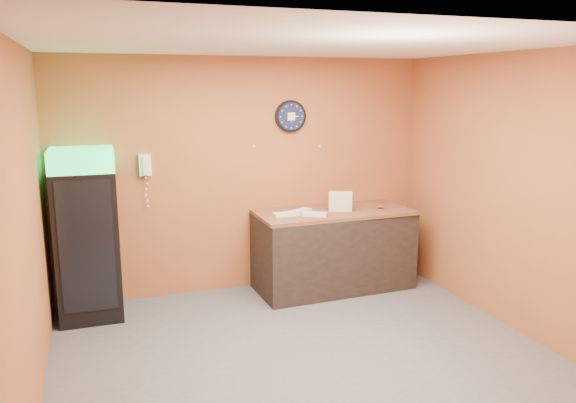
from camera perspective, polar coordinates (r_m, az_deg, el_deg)
name	(u,v)px	position (r m, az deg, el deg)	size (l,w,h in m)	color
floor	(305,356)	(5.40, 1.77, -15.43)	(4.50, 4.50, 0.00)	#47474C
back_wall	(246,175)	(6.79, -4.26, 2.67)	(4.50, 0.02, 2.80)	#AA542F
left_wall	(26,231)	(4.63, -25.11, -2.69)	(0.02, 4.00, 2.80)	#AA542F
right_wall	(514,193)	(6.10, 22.00, 0.81)	(0.02, 4.00, 2.80)	#AA542F
ceiling	(307,44)	(4.82, 1.98, 15.72)	(4.50, 4.00, 0.02)	white
beverage_cooler	(87,238)	(6.29, -19.73, -3.46)	(0.65, 0.66, 1.83)	black
prep_counter	(333,251)	(6.94, 4.62, -5.03)	(1.88, 0.84, 0.94)	black
wall_clock	(291,116)	(6.86, 0.26, 8.65)	(0.39, 0.06, 0.39)	black
wall_phone	(145,165)	(6.51, -14.32, 3.62)	(0.13, 0.11, 0.24)	white
butcher_paper	(334,212)	(6.81, 4.69, -1.08)	(1.89, 0.84, 0.04)	brown
sub_roll_stack	(340,201)	(6.76, 5.33, 0.01)	(0.29, 0.19, 0.24)	beige
wrapped_sandwich_left	(286,214)	(6.49, -0.19, -1.30)	(0.30, 0.12, 0.04)	silver
wrapped_sandwich_mid	(314,214)	(6.51, 2.70, -1.29)	(0.29, 0.11, 0.04)	silver
wrapped_sandwich_right	(300,211)	(6.64, 1.26, -1.01)	(0.30, 0.12, 0.04)	silver
kitchen_tool	(338,206)	(6.93, 5.07, -0.44)	(0.06, 0.06, 0.06)	silver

